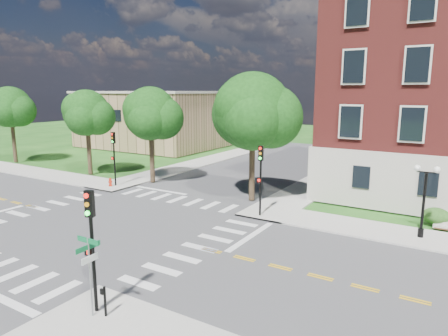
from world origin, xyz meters
The scene contains 19 objects.
ground centered at (0.00, 0.00, 0.00)m, with size 160.00×160.00×0.00m, color #184814.
road_ew centered at (0.00, 0.00, 0.01)m, with size 90.00×12.00×0.01m, color #3D3D3F.
road_ns centered at (0.00, 0.00, 0.01)m, with size 12.00×90.00×0.01m, color #3D3D3F.
sidewalk_ne centered at (15.38, 15.38, 0.06)m, with size 34.00×34.00×0.12m.
sidewalk_nw centered at (-15.38, 15.38, 0.06)m, with size 34.00×34.00×0.12m.
crosswalk_east centered at (7.20, 0.00, 0.00)m, with size 2.20×10.20×0.02m, color silver, non-canonical shape.
stop_bar_east centered at (8.80, 3.00, 0.00)m, with size 0.40×5.50×0.00m, color silver.
secondary_building centered at (-22.00, 30.00, 4.28)m, with size 20.40×15.40×8.30m.
tree_a centered at (-26.48, 10.10, 6.60)m, with size 4.71×4.71×8.87m.
tree_b centered at (-13.27, 9.97, 6.32)m, with size 4.54×4.54×8.50m.
tree_c centered at (-5.45, 10.57, 6.44)m, with size 4.84×4.84×8.76m.
tree_d centered at (5.28, 9.86, 6.95)m, with size 5.88×5.88×9.79m.
traffic_signal_se centered at (7.55, -7.50, 3.19)m, with size 0.38×0.46×4.80m.
traffic_signal_ne centered at (7.59, 6.65, 3.19)m, with size 0.36×0.42×4.80m.
traffic_signal_nw centered at (-7.40, 7.78, 3.19)m, with size 0.33×0.36×4.80m.
twin_lamp_west centered at (17.42, 7.82, 2.52)m, with size 1.36×0.36×4.23m.
street_sign_pole centered at (7.71, -7.80, 2.31)m, with size 1.10×1.10×3.10m.
push_button_post centered at (8.14, -7.58, 0.80)m, with size 0.14×0.21×1.20m.
fire_hydrant centered at (-7.60, 7.35, 0.46)m, with size 0.35×0.35×0.75m.
Camera 1 is at (19.11, -16.97, 8.50)m, focal length 32.00 mm.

